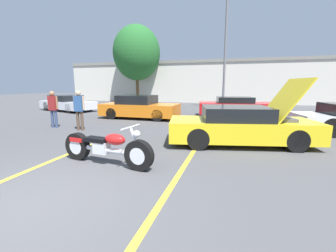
# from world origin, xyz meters

# --- Properties ---
(ground_plane) EXTENTS (80.00, 80.00, 0.00)m
(ground_plane) POSITION_xyz_m (0.00, 0.00, 0.00)
(ground_plane) COLOR #474749
(parking_stripe_foreground) EXTENTS (0.12, 4.56, 0.01)m
(parking_stripe_foreground) POSITION_xyz_m (-1.29, 1.78, 0.00)
(parking_stripe_foreground) COLOR yellow
(parking_stripe_foreground) RESTS_ON ground
(parking_stripe_middle) EXTENTS (0.12, 4.56, 0.01)m
(parking_stripe_middle) POSITION_xyz_m (1.96, 1.78, 0.00)
(parking_stripe_middle) COLOR yellow
(parking_stripe_middle) RESTS_ON ground
(far_building) EXTENTS (32.00, 4.20, 4.40)m
(far_building) POSITION_xyz_m (0.00, 23.07, 2.34)
(far_building) COLOR beige
(far_building) RESTS_ON ground
(light_pole) EXTENTS (1.21, 0.28, 8.94)m
(light_pole) POSITION_xyz_m (2.18, 15.53, 4.86)
(light_pole) COLOR slate
(light_pole) RESTS_ON ground
(tree_background) EXTENTS (4.89, 4.89, 7.96)m
(tree_background) POSITION_xyz_m (-7.11, 19.99, 5.14)
(tree_background) COLOR brown
(tree_background) RESTS_ON ground
(motorcycle) EXTENTS (2.49, 0.73, 0.98)m
(motorcycle) POSITION_xyz_m (0.16, 2.00, 0.41)
(motorcycle) COLOR black
(motorcycle) RESTS_ON ground
(show_car_hood_open) EXTENTS (4.71, 2.67, 2.07)m
(show_car_hood_open) POSITION_xyz_m (3.24, 4.89, 0.59)
(show_car_hood_open) COLOR yellow
(show_car_hood_open) RESTS_ON ground
(parked_car_mid_right_row) EXTENTS (4.68, 2.41, 1.17)m
(parked_car_mid_right_row) POSITION_xyz_m (3.13, 11.41, 0.58)
(parked_car_mid_right_row) COLOR red
(parked_car_mid_right_row) RESTS_ON ground
(parked_car_left_row) EXTENTS (4.78, 3.04, 1.12)m
(parked_car_left_row) POSITION_xyz_m (-8.70, 11.11, 0.54)
(parked_car_left_row) COLOR silver
(parked_car_left_row) RESTS_ON ground
(parked_car_mid_left_row) EXTENTS (4.32, 1.87, 1.29)m
(parked_car_mid_left_row) POSITION_xyz_m (-2.15, 9.19, 0.61)
(parked_car_mid_left_row) COLOR orange
(parked_car_mid_left_row) RESTS_ON ground
(spectator_near_motorcycle) EXTENTS (0.52, 0.22, 1.64)m
(spectator_near_motorcycle) POSITION_xyz_m (-3.11, 5.29, 0.97)
(spectator_near_motorcycle) COLOR brown
(spectator_near_motorcycle) RESTS_ON ground
(spectator_by_show_car) EXTENTS (0.52, 0.21, 1.60)m
(spectator_by_show_car) POSITION_xyz_m (-4.59, 5.46, 0.95)
(spectator_by_show_car) COLOR #38476B
(spectator_by_show_car) RESTS_ON ground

